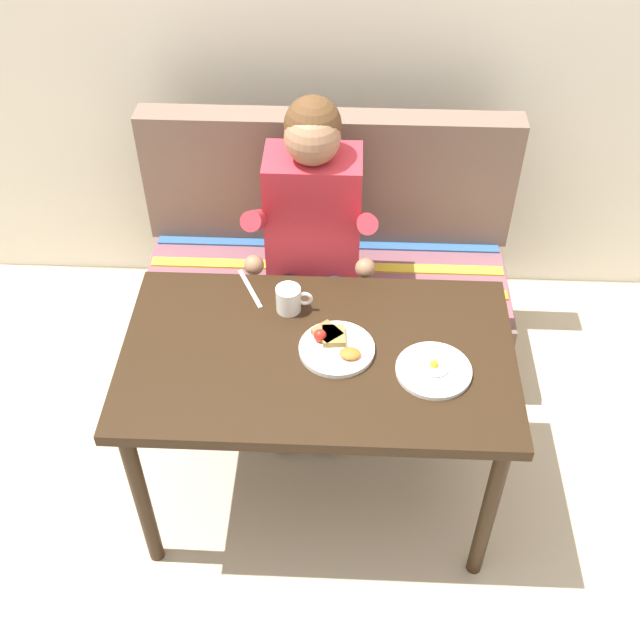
{
  "coord_description": "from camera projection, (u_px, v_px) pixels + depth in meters",
  "views": [
    {
      "loc": [
        0.08,
        -1.65,
        2.45
      ],
      "look_at": [
        0.0,
        0.15,
        0.72
      ],
      "focal_mm": 44.17,
      "sensor_mm": 36.0,
      "label": 1
    }
  ],
  "objects": [
    {
      "name": "plate_breakfast",
      "position": [
        335.0,
        346.0,
        2.38
      ],
      "size": [
        0.23,
        0.23,
        0.05
      ],
      "color": "white",
      "rests_on": "table"
    },
    {
      "name": "ground_plane",
      "position": [
        318.0,
        489.0,
        2.89
      ],
      "size": [
        8.0,
        8.0,
        0.0
      ],
      "primitive_type": "plane",
      "color": "beige"
    },
    {
      "name": "coffee_mug",
      "position": [
        289.0,
        299.0,
        2.49
      ],
      "size": [
        0.12,
        0.08,
        0.09
      ],
      "color": "white",
      "rests_on": "table"
    },
    {
      "name": "person",
      "position": [
        312.0,
        230.0,
        2.8
      ],
      "size": [
        0.45,
        0.61,
        1.21
      ],
      "color": "#C72E3B",
      "rests_on": "ground"
    },
    {
      "name": "couch",
      "position": [
        327.0,
        284.0,
        3.21
      ],
      "size": [
        1.44,
        0.56,
        1.0
      ],
      "color": "#735C4E",
      "rests_on": "ground"
    },
    {
      "name": "table",
      "position": [
        318.0,
        370.0,
        2.44
      ],
      "size": [
        1.2,
        0.7,
        0.73
      ],
      "color": "black",
      "rests_on": "ground"
    },
    {
      "name": "knife",
      "position": [
        250.0,
        289.0,
        2.59
      ],
      "size": [
        0.1,
        0.19,
        0.0
      ],
      "primitive_type": "cube",
      "rotation": [
        0.0,
        0.0,
        0.45
      ],
      "color": "silver",
      "rests_on": "table"
    },
    {
      "name": "plate_eggs",
      "position": [
        434.0,
        370.0,
        2.32
      ],
      "size": [
        0.23,
        0.23,
        0.04
      ],
      "color": "white",
      "rests_on": "table"
    }
  ]
}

